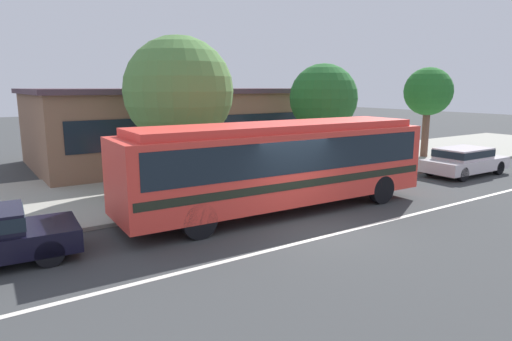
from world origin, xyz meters
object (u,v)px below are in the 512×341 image
at_px(transit_bus, 280,161).
at_px(street_tree_near_stop, 179,91).
at_px(pedestrian_walking_along_curb, 307,159).
at_px(bus_stop_sign, 315,144).
at_px(pedestrian_waiting_near_sign, 141,174).
at_px(street_tree_mid_block, 323,98).
at_px(sedan_far_ahead, 464,160).
at_px(street_tree_far_end, 428,92).

relative_size(transit_bus, street_tree_near_stop, 1.83).
height_order(pedestrian_walking_along_curb, bus_stop_sign, bus_stop_sign).
relative_size(pedestrian_walking_along_curb, street_tree_near_stop, 0.29).
bearing_deg(bus_stop_sign, pedestrian_waiting_near_sign, 170.11).
bearing_deg(pedestrian_waiting_near_sign, street_tree_near_stop, 32.53).
distance_m(pedestrian_walking_along_curb, street_tree_mid_block, 4.23).
distance_m(sedan_far_ahead, street_tree_near_stop, 13.41).
height_order(transit_bus, bus_stop_sign, transit_bus).
xyz_separation_m(transit_bus, pedestrian_walking_along_curb, (3.26, 2.44, -0.57)).
xyz_separation_m(transit_bus, pedestrian_waiting_near_sign, (-3.55, 3.22, -0.60)).
bearing_deg(transit_bus, street_tree_mid_block, 37.33).
height_order(pedestrian_walking_along_curb, street_tree_near_stop, street_tree_near_stop).
height_order(street_tree_near_stop, street_tree_mid_block, street_tree_near_stop).
xyz_separation_m(bus_stop_sign, street_tree_mid_block, (2.73, 2.56, 1.75)).
xyz_separation_m(pedestrian_waiting_near_sign, street_tree_far_end, (17.03, 0.92, 2.66)).
height_order(pedestrian_waiting_near_sign, bus_stop_sign, bus_stop_sign).
height_order(transit_bus, sedan_far_ahead, transit_bus).
relative_size(sedan_far_ahead, street_tree_near_stop, 0.75).
relative_size(sedan_far_ahead, bus_stop_sign, 1.70).
height_order(bus_stop_sign, street_tree_far_end, street_tree_far_end).
xyz_separation_m(pedestrian_waiting_near_sign, street_tree_mid_block, (9.56, 1.36, 2.43)).
bearing_deg(transit_bus, bus_stop_sign, 31.75).
bearing_deg(street_tree_far_end, pedestrian_waiting_near_sign, -176.91).
xyz_separation_m(sedan_far_ahead, pedestrian_walking_along_curb, (-7.52, 2.38, 0.40)).
bearing_deg(sedan_far_ahead, street_tree_far_end, 56.46).
relative_size(pedestrian_waiting_near_sign, bus_stop_sign, 0.65).
bearing_deg(pedestrian_walking_along_curb, bus_stop_sign, -88.01).
distance_m(street_tree_mid_block, street_tree_far_end, 7.49).
bearing_deg(sedan_far_ahead, pedestrian_walking_along_curb, 162.42).
bearing_deg(street_tree_mid_block, transit_bus, -142.67).
distance_m(transit_bus, bus_stop_sign, 3.85).
bearing_deg(transit_bus, street_tree_near_stop, 107.67).
bearing_deg(pedestrian_walking_along_curb, transit_bus, -143.18).
relative_size(transit_bus, pedestrian_waiting_near_sign, 6.38).
xyz_separation_m(transit_bus, street_tree_mid_block, (6.01, 4.58, 1.83)).
bearing_deg(sedan_far_ahead, transit_bus, -179.70).
height_order(transit_bus, street_tree_mid_block, street_tree_mid_block).
distance_m(pedestrian_waiting_near_sign, street_tree_near_stop, 3.74).
bearing_deg(bus_stop_sign, sedan_far_ahead, -14.70).
bearing_deg(bus_stop_sign, street_tree_near_stop, 151.82).
xyz_separation_m(sedan_far_ahead, street_tree_far_end, (2.70, 4.08, 3.03)).
relative_size(sedan_far_ahead, street_tree_mid_block, 0.87).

